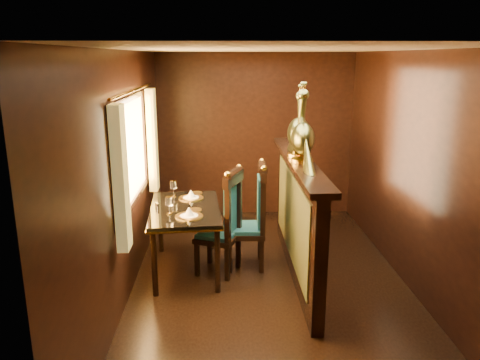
{
  "coord_description": "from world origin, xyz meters",
  "views": [
    {
      "loc": [
        -0.51,
        -4.65,
        2.43
      ],
      "look_at": [
        -0.32,
        0.35,
        1.11
      ],
      "focal_mm": 35.0,
      "sensor_mm": 36.0,
      "label": 1
    }
  ],
  "objects_px": {
    "dining_table": "(185,213)",
    "peacock_right": "(299,120)",
    "chair_right": "(255,213)",
    "chair_left": "(227,219)",
    "peacock_left": "(303,124)"
  },
  "relations": [
    {
      "from": "dining_table",
      "to": "peacock_right",
      "type": "relative_size",
      "value": 1.65
    },
    {
      "from": "dining_table",
      "to": "chair_right",
      "type": "distance_m",
      "value": 0.82
    },
    {
      "from": "chair_left",
      "to": "peacock_left",
      "type": "height_order",
      "value": "peacock_left"
    },
    {
      "from": "dining_table",
      "to": "chair_left",
      "type": "relative_size",
      "value": 1.08
    },
    {
      "from": "dining_table",
      "to": "chair_left",
      "type": "xyz_separation_m",
      "value": [
        0.48,
        -0.11,
        -0.04
      ]
    },
    {
      "from": "dining_table",
      "to": "peacock_left",
      "type": "height_order",
      "value": "peacock_left"
    },
    {
      "from": "chair_left",
      "to": "dining_table",
      "type": "bearing_deg",
      "value": -170.81
    },
    {
      "from": "peacock_left",
      "to": "dining_table",
      "type": "bearing_deg",
      "value": 165.59
    },
    {
      "from": "peacock_right",
      "to": "chair_right",
      "type": "bearing_deg",
      "value": 162.99
    },
    {
      "from": "peacock_right",
      "to": "chair_left",
      "type": "bearing_deg",
      "value": -176.79
    },
    {
      "from": "dining_table",
      "to": "peacock_right",
      "type": "xyz_separation_m",
      "value": [
        1.27,
        -0.06,
        1.07
      ]
    },
    {
      "from": "dining_table",
      "to": "chair_right",
      "type": "bearing_deg",
      "value": 1.23
    },
    {
      "from": "dining_table",
      "to": "peacock_right",
      "type": "distance_m",
      "value": 1.66
    },
    {
      "from": "chair_left",
      "to": "peacock_left",
      "type": "xyz_separation_m",
      "value": [
        0.79,
        -0.22,
        1.1
      ]
    },
    {
      "from": "chair_right",
      "to": "peacock_right",
      "type": "height_order",
      "value": "peacock_right"
    }
  ]
}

